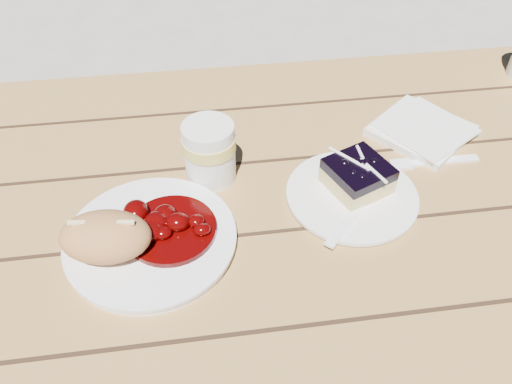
{
  "coord_description": "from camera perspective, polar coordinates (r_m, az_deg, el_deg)",
  "views": [
    {
      "loc": [
        -0.39,
        -0.56,
        1.31
      ],
      "look_at": [
        -0.32,
        -0.05,
        0.81
      ],
      "focal_mm": 35.0,
      "sensor_mm": 36.0,
      "label": 1
    }
  ],
  "objects": [
    {
      "name": "fork_dessert",
      "position": [
        0.76,
        10.6,
        -3.12
      ],
      "size": [
        0.13,
        0.13,
        0.0
      ],
      "primitive_type": null,
      "rotation": [
        0.0,
        0.0,
        -0.75
      ],
      "color": "white",
      "rests_on": "dessert_plate"
    },
    {
      "name": "goulash_stew",
      "position": [
        0.72,
        -9.83,
        -3.43
      ],
      "size": [
        0.13,
        0.13,
        0.04
      ],
      "primitive_type": null,
      "color": "#440202",
      "rests_on": "main_plate"
    },
    {
      "name": "blueberry_cake",
      "position": [
        0.8,
        11.54,
        1.86
      ],
      "size": [
        0.11,
        0.11,
        0.05
      ],
      "rotation": [
        0.0,
        0.0,
        0.4
      ],
      "color": "#DEC779",
      "rests_on": "dessert_plate"
    },
    {
      "name": "napkin_stack",
      "position": [
        0.96,
        18.33,
        6.69
      ],
      "size": [
        0.21,
        0.21,
        0.01
      ],
      "primitive_type": "cube",
      "rotation": [
        0.0,
        0.0,
        0.68
      ],
      "color": "white",
      "rests_on": "picnic_table"
    },
    {
      "name": "second_cup",
      "position": [
        0.8,
        -5.33,
        4.56
      ],
      "size": [
        0.08,
        0.08,
        0.1
      ],
      "primitive_type": "cylinder",
      "color": "white",
      "rests_on": "picnic_table"
    },
    {
      "name": "fork_table",
      "position": [
        0.91,
        20.6,
        3.39
      ],
      "size": [
        0.16,
        0.03,
        0.0
      ],
      "primitive_type": null,
      "rotation": [
        0.0,
        0.0,
        1.57
      ],
      "color": "white",
      "rests_on": "picnic_table"
    },
    {
      "name": "dessert_plate",
      "position": [
        0.8,
        10.86,
        -0.45
      ],
      "size": [
        0.2,
        0.2,
        0.01
      ],
      "primitive_type": "cylinder",
      "color": "white",
      "rests_on": "picnic_table"
    },
    {
      "name": "bread_roll",
      "position": [
        0.7,
        -16.81,
        -4.91
      ],
      "size": [
        0.13,
        0.1,
        0.06
      ],
      "primitive_type": "ellipsoid",
      "rotation": [
        0.0,
        0.0,
        -0.13
      ],
      "color": "#B57B45",
      "rests_on": "main_plate"
    },
    {
      "name": "picnic_table",
      "position": [
        0.99,
        18.31,
        -5.23
      ],
      "size": [
        2.0,
        1.55,
        0.75
      ],
      "color": "olive",
      "rests_on": "ground"
    },
    {
      "name": "ground",
      "position": [
        1.48,
        12.95,
        -20.17
      ],
      "size": [
        60.0,
        60.0,
        0.0
      ],
      "primitive_type": "plane",
      "color": "#9B968C",
      "rests_on": "ground"
    },
    {
      "name": "main_plate",
      "position": [
        0.74,
        -11.87,
        -5.43
      ],
      "size": [
        0.24,
        0.24,
        0.02
      ],
      "primitive_type": "cylinder",
      "color": "white",
      "rests_on": "picnic_table"
    }
  ]
}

